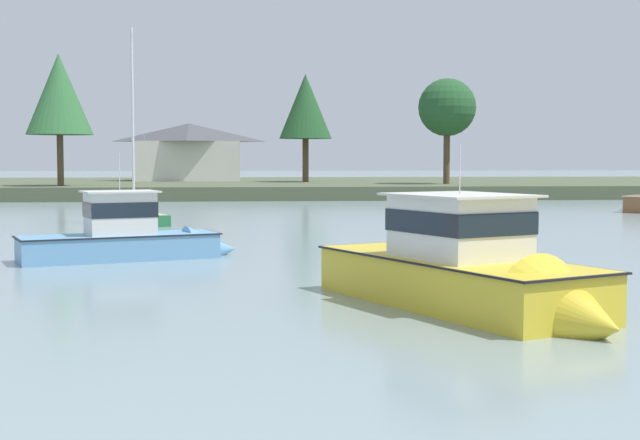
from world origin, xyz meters
name	(u,v)px	position (x,y,z in m)	size (l,w,h in m)	color
far_shore_bank	(202,187)	(0.00, 93.63, 0.63)	(244.90, 42.25, 1.26)	#4C563D
cruiser_skyblue	(137,243)	(0.48, 27.31, 0.59)	(8.51, 4.83, 4.74)	#669ECC
sailboat_green	(130,219)	(-2.12, 46.35, 0.24)	(5.18, 7.80, 11.69)	#236B3D
cruiser_yellow	(477,285)	(10.22, 14.84, 0.65)	(6.71, 10.14, 5.25)	gold
mooring_buoy_orange	(88,233)	(-3.26, 38.53, 0.06)	(0.32, 0.32, 0.38)	orange
shore_tree_left	(305,107)	(11.24, 89.84, 9.33)	(5.68, 5.68, 11.61)	brown
shore_tree_left_mid	(447,108)	(24.67, 80.94, 8.79)	(5.71, 5.71, 10.44)	brown
shore_tree_inland_b	(59,95)	(-12.28, 77.67, 9.64)	(6.07, 6.07, 12.13)	brown
cottage_behind_trees	(189,151)	(-1.62, 97.18, 4.65)	(12.55, 8.30, 6.55)	silver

